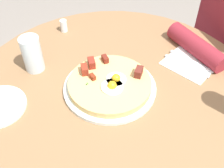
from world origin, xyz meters
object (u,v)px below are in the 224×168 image
object	(u,v)px
fork	(192,61)
knife	(186,66)
breakfast_pizza	(110,83)
salt_shaker	(64,26)
dining_table	(114,119)
pizza_plate	(110,87)
water_glass	(32,54)

from	to	relation	value
fork	knife	distance (m)	0.04
breakfast_pizza	salt_shaker	bearing A→B (deg)	11.77
breakfast_pizza	salt_shaker	size ratio (longest dim) A/B	5.40
dining_table	pizza_plate	bearing A→B (deg)	88.55
fork	water_glass	bearing A→B (deg)	45.21
water_glass	knife	bearing A→B (deg)	-107.42
pizza_plate	knife	size ratio (longest dim) A/B	1.71
dining_table	breakfast_pizza	world-z (taller)	breakfast_pizza
pizza_plate	knife	bearing A→B (deg)	-86.49
breakfast_pizza	water_glass	distance (m)	0.29
pizza_plate	water_glass	distance (m)	0.29
breakfast_pizza	knife	world-z (taller)	breakfast_pizza
breakfast_pizza	fork	xyz separation A→B (m)	(0.03, -0.33, -0.02)
dining_table	fork	size ratio (longest dim) A/B	5.57
pizza_plate	knife	xyz separation A→B (m)	(0.02, -0.30, 0.00)
knife	salt_shaker	size ratio (longest dim) A/B	3.55
fork	knife	size ratio (longest dim) A/B	1.00
breakfast_pizza	dining_table	bearing A→B (deg)	-98.00
knife	salt_shaker	distance (m)	0.52
fork	knife	xyz separation A→B (m)	(-0.02, 0.03, 0.00)
dining_table	breakfast_pizza	distance (m)	0.19
water_glass	salt_shaker	xyz separation A→B (m)	(0.20, -0.14, -0.04)
pizza_plate	salt_shaker	distance (m)	0.39
dining_table	knife	size ratio (longest dim) A/B	5.57
fork	knife	world-z (taller)	same
knife	salt_shaker	xyz separation A→B (m)	(0.36, 0.37, 0.02)
fork	salt_shaker	distance (m)	0.53
pizza_plate	salt_shaker	xyz separation A→B (m)	(0.38, 0.08, 0.02)
fork	water_glass	xyz separation A→B (m)	(0.14, 0.55, 0.06)
fork	salt_shaker	size ratio (longest dim) A/B	3.55
dining_table	salt_shaker	bearing A→B (deg)	13.83
pizza_plate	fork	distance (m)	0.33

